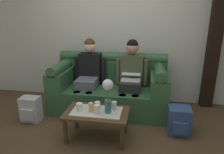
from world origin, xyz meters
TOP-DOWN VIEW (x-y plane):
  - ground_plane at (0.00, 0.00)m, footprint 14.00×14.00m
  - back_wall_patterned at (0.00, 1.70)m, footprint 6.00×0.12m
  - timber_pillar at (1.72, 1.58)m, footprint 0.20×0.20m
  - couch at (0.00, 1.17)m, footprint 1.94×0.88m
  - person_left at (-0.37, 1.17)m, footprint 0.56×0.67m
  - person_right at (0.37, 1.17)m, footprint 0.56×0.67m
  - coffee_table at (0.00, 0.22)m, footprint 0.83×0.51m
  - flower_vase at (0.15, 0.20)m, footprint 0.14×0.14m
  - cup_near_left at (-0.07, 0.19)m, footprint 0.06×0.06m
  - cup_near_right at (-0.22, 0.18)m, footprint 0.08×0.08m
  - cup_far_center at (-0.02, 0.33)m, footprint 0.08×0.08m
  - cup_far_left at (0.02, 0.15)m, footprint 0.07×0.07m
  - cup_far_right at (0.22, 0.31)m, footprint 0.07×0.07m
  - backpack_left at (-1.14, 0.50)m, footprint 0.29×0.25m
  - backpack_right at (1.10, 0.53)m, footprint 0.30×0.31m

SIDE VIEW (x-z plane):
  - ground_plane at x=0.00m, z-range 0.00..0.00m
  - backpack_right at x=1.10m, z-range 0.00..0.38m
  - backpack_left at x=-1.14m, z-range 0.00..0.39m
  - coffee_table at x=0.00m, z-range 0.14..0.54m
  - couch at x=0.00m, z-range -0.11..0.86m
  - cup_far_center at x=-0.02m, z-range 0.41..0.48m
  - cup_far_right at x=0.22m, z-range 0.41..0.51m
  - cup_near_right at x=-0.22m, z-range 0.41..0.51m
  - cup_far_left at x=0.02m, z-range 0.41..0.52m
  - cup_near_left at x=-0.07m, z-range 0.41..0.52m
  - person_right at x=0.37m, z-range 0.05..1.27m
  - person_left at x=-0.37m, z-range 0.05..1.27m
  - flower_vase at x=0.15m, z-range 0.47..0.91m
  - back_wall_patterned at x=0.00m, z-range 0.00..2.90m
  - timber_pillar at x=1.72m, z-range 0.00..2.90m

